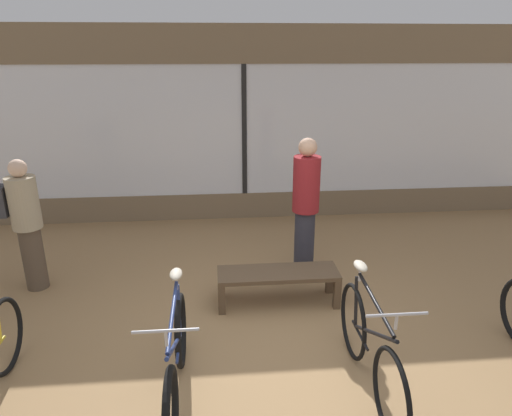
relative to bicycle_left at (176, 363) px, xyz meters
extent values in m
plane|color=#99754C|center=(0.86, 0.58, -0.38)|extent=(24.00, 24.00, 0.00)
cube|color=#7A664C|center=(0.86, 4.38, -0.16)|extent=(12.00, 0.08, 0.45)
cube|color=white|center=(0.86, 4.38, 1.14)|extent=(12.00, 0.04, 2.15)
cube|color=#7A664C|center=(0.86, 4.38, 2.52)|extent=(12.00, 0.08, 0.60)
cube|color=black|center=(0.86, 4.36, 1.14)|extent=(0.08, 0.02, 2.15)
torus|color=black|center=(-1.60, 0.54, -0.02)|extent=(0.05, 0.72, 0.72)
torus|color=black|center=(0.00, 0.51, -0.03)|extent=(0.06, 0.70, 0.70)
torus|color=black|center=(0.00, -0.54, -0.03)|extent=(0.06, 0.70, 0.70)
cylinder|color=navy|center=(0.00, -0.05, 0.21)|extent=(0.03, 0.98, 0.51)
cylinder|color=navy|center=(0.00, 0.47, 0.21)|extent=(0.03, 0.11, 0.49)
cylinder|color=navy|center=(0.00, -0.02, 0.48)|extent=(0.03, 0.91, 0.10)
cylinder|color=navy|center=(0.00, 0.27, -0.03)|extent=(0.03, 0.47, 0.03)
cylinder|color=#B2B2B7|center=(0.00, 0.43, 0.52)|extent=(0.02, 0.02, 0.14)
ellipsoid|color=#B2A893|center=(0.00, 0.43, 0.60)|extent=(0.11, 0.22, 0.06)
cylinder|color=#B2B2B7|center=(0.00, -0.48, 0.58)|extent=(0.02, 0.02, 0.12)
cylinder|color=#ADADB2|center=(0.00, -0.48, 0.64)|extent=(0.46, 0.02, 0.02)
torus|color=black|center=(1.65, 0.49, -0.02)|extent=(0.04, 0.73, 0.73)
torus|color=black|center=(1.65, -0.51, -0.02)|extent=(0.04, 0.73, 0.73)
cylinder|color=black|center=(1.65, -0.05, 0.22)|extent=(0.03, 0.93, 0.51)
cylinder|color=black|center=(1.65, 0.45, 0.22)|extent=(0.03, 0.11, 0.49)
cylinder|color=black|center=(1.65, -0.02, 0.50)|extent=(0.03, 0.86, 0.10)
cylinder|color=black|center=(1.65, 0.26, -0.02)|extent=(0.03, 0.45, 0.03)
cylinder|color=#B2B2B7|center=(1.65, 0.41, 0.53)|extent=(0.02, 0.02, 0.14)
ellipsoid|color=#B2A893|center=(1.65, 0.41, 0.61)|extent=(0.11, 0.22, 0.06)
cylinder|color=#B2B2B7|center=(1.65, -0.45, 0.59)|extent=(0.02, 0.02, 0.12)
cylinder|color=#ADADB2|center=(1.65, -0.45, 0.65)|extent=(0.46, 0.02, 0.02)
cube|color=brown|center=(1.06, 1.49, 0.00)|extent=(1.40, 0.44, 0.05)
cube|color=brown|center=(0.40, 1.31, -0.20)|extent=(0.08, 0.08, 0.36)
cube|color=brown|center=(1.72, 1.31, -0.20)|extent=(0.08, 0.08, 0.36)
cube|color=brown|center=(0.40, 1.67, -0.20)|extent=(0.08, 0.08, 0.36)
cube|color=brown|center=(1.72, 1.67, -0.20)|extent=(0.08, 0.08, 0.36)
cylinder|color=brown|center=(-1.90, 2.12, 0.02)|extent=(0.26, 0.26, 0.80)
cylinder|color=tan|center=(-1.90, 2.12, 0.74)|extent=(0.34, 0.34, 0.63)
sphere|color=beige|center=(-1.90, 2.12, 1.16)|extent=(0.21, 0.21, 0.21)
cube|color=#38383D|center=(-2.14, 2.12, 0.77)|extent=(0.14, 0.24, 0.36)
cylinder|color=#2D2D38|center=(1.49, 2.18, 0.06)|extent=(0.35, 0.35, 0.89)
cylinder|color=maroon|center=(1.49, 2.18, 0.86)|extent=(0.46, 0.46, 0.70)
sphere|color=tan|center=(1.49, 2.18, 1.33)|extent=(0.23, 0.23, 0.23)
camera|label=1|loc=(0.38, -3.18, 2.48)|focal=32.00mm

